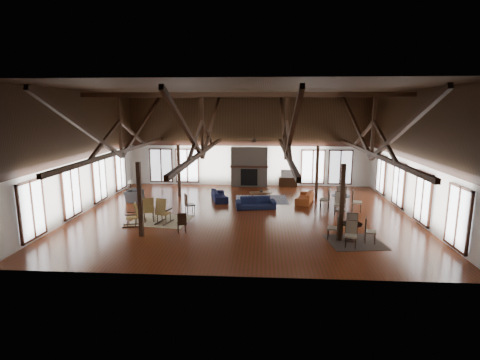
# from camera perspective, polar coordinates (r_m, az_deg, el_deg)

# --- Properties ---
(floor) EXTENTS (16.00, 16.00, 0.00)m
(floor) POSITION_cam_1_polar(r_m,az_deg,el_deg) (18.56, 0.59, -5.16)
(floor) COLOR #602114
(floor) RESTS_ON ground
(ceiling) EXTENTS (16.00, 14.00, 0.02)m
(ceiling) POSITION_cam_1_polar(r_m,az_deg,el_deg) (17.84, 0.63, 13.68)
(ceiling) COLOR black
(ceiling) RESTS_ON wall_back
(wall_back) EXTENTS (16.00, 0.02, 6.00)m
(wall_back) POSITION_cam_1_polar(r_m,az_deg,el_deg) (24.91, 1.47, 6.01)
(wall_back) COLOR silver
(wall_back) RESTS_ON floor
(wall_front) EXTENTS (16.00, 0.02, 6.00)m
(wall_front) POSITION_cam_1_polar(r_m,az_deg,el_deg) (11.05, -1.33, -0.29)
(wall_front) COLOR silver
(wall_front) RESTS_ON floor
(wall_left) EXTENTS (0.02, 14.00, 6.00)m
(wall_left) POSITION_cam_1_polar(r_m,az_deg,el_deg) (20.04, -22.95, 3.93)
(wall_left) COLOR silver
(wall_left) RESTS_ON floor
(wall_right) EXTENTS (0.02, 14.00, 6.00)m
(wall_right) POSITION_cam_1_polar(r_m,az_deg,el_deg) (19.27, 25.15, 3.50)
(wall_right) COLOR silver
(wall_right) RESTS_ON floor
(roof_truss) EXTENTS (15.60, 14.07, 3.14)m
(roof_truss) POSITION_cam_1_polar(r_m,az_deg,el_deg) (17.86, 0.61, 7.35)
(roof_truss) COLOR black
(roof_truss) RESTS_ON wall_back
(post_grid) EXTENTS (8.16, 7.16, 3.05)m
(post_grid) POSITION_cam_1_polar(r_m,az_deg,el_deg) (18.19, 0.60, -0.54)
(post_grid) COLOR black
(post_grid) RESTS_ON floor
(fireplace) EXTENTS (2.50, 0.69, 2.60)m
(fireplace) POSITION_cam_1_polar(r_m,az_deg,el_deg) (24.79, 1.42, 2.00)
(fireplace) COLOR #76685A
(fireplace) RESTS_ON floor
(ceiling_fan) EXTENTS (1.60, 1.60, 0.75)m
(ceiling_fan) POSITION_cam_1_polar(r_m,az_deg,el_deg) (16.87, 2.13, 6.12)
(ceiling_fan) COLOR black
(ceiling_fan) RESTS_ON roof_truss
(sofa_navy_front) EXTENTS (2.13, 1.12, 0.59)m
(sofa_navy_front) POSITION_cam_1_polar(r_m,az_deg,el_deg) (19.45, 2.41, -3.51)
(sofa_navy_front) COLOR #121834
(sofa_navy_front) RESTS_ON floor
(sofa_navy_left) EXTENTS (2.01, 1.19, 0.55)m
(sofa_navy_left) POSITION_cam_1_polar(r_m,az_deg,el_deg) (21.16, -3.14, -2.38)
(sofa_navy_left) COLOR black
(sofa_navy_left) RESTS_ON floor
(sofa_orange) EXTENTS (2.10, 1.26, 0.57)m
(sofa_orange) POSITION_cam_1_polar(r_m,az_deg,el_deg) (21.02, 9.83, -2.59)
(sofa_orange) COLOR #A2481F
(sofa_orange) RESTS_ON floor
(coffee_table) EXTENTS (1.30, 0.91, 0.45)m
(coffee_table) POSITION_cam_1_polar(r_m,az_deg,el_deg) (21.25, 3.20, -2.00)
(coffee_table) COLOR brown
(coffee_table) RESTS_ON floor
(vase) EXTENTS (0.18, 0.18, 0.17)m
(vase) POSITION_cam_1_polar(r_m,az_deg,el_deg) (21.15, 3.27, -1.66)
(vase) COLOR #B2B2B2
(vase) RESTS_ON coffee_table
(armchair) EXTENTS (1.03, 0.92, 0.62)m
(armchair) POSITION_cam_1_polar(r_m,az_deg,el_deg) (21.69, -15.85, -2.36)
(armchair) COLOR #2E2E30
(armchair) RESTS_ON floor
(side_table_lamp) EXTENTS (0.44, 0.44, 1.13)m
(side_table_lamp) POSITION_cam_1_polar(r_m,az_deg,el_deg) (22.56, -16.30, -1.58)
(side_table_lamp) COLOR black
(side_table_lamp) RESTS_ON floor
(rocking_chair_a) EXTENTS (0.71, 0.95, 1.09)m
(rocking_chair_a) POSITION_cam_1_polar(r_m,az_deg,el_deg) (17.85, -13.75, -4.43)
(rocking_chair_a) COLOR #A07B3C
(rocking_chair_a) RESTS_ON floor
(rocking_chair_b) EXTENTS (0.71, 1.01, 1.18)m
(rocking_chair_b) POSITION_cam_1_polar(r_m,az_deg,el_deg) (17.25, -11.74, -4.74)
(rocking_chair_b) COLOR #A07B3C
(rocking_chair_b) RESTS_ON floor
(rocking_chair_c) EXTENTS (0.88, 0.58, 1.05)m
(rocking_chair_c) POSITION_cam_1_polar(r_m,az_deg,el_deg) (17.20, -15.85, -5.18)
(rocking_chair_c) COLOR #A07B3C
(rocking_chair_c) RESTS_ON floor
(side_chair_a) EXTENTS (0.59, 0.59, 1.03)m
(side_chair_a) POSITION_cam_1_polar(r_m,az_deg,el_deg) (18.50, -7.94, -3.40)
(side_chair_a) COLOR black
(side_chair_a) RESTS_ON floor
(side_chair_b) EXTENTS (0.48, 0.48, 0.89)m
(side_chair_b) POSITION_cam_1_polar(r_m,az_deg,el_deg) (15.81, -8.86, -6.23)
(side_chair_b) COLOR black
(side_chair_b) RESTS_ON floor
(cafe_table_near) EXTENTS (1.91, 1.91, 0.98)m
(cafe_table_near) POSITION_cam_1_polar(r_m,az_deg,el_deg) (15.43, 16.63, -7.13)
(cafe_table_near) COLOR black
(cafe_table_near) RESTS_ON floor
(cafe_table_far) EXTENTS (2.16, 2.16, 1.10)m
(cafe_table_far) POSITION_cam_1_polar(r_m,az_deg,el_deg) (19.70, 15.08, -2.94)
(cafe_table_far) COLOR black
(cafe_table_far) RESTS_ON floor
(cup_near) EXTENTS (0.14, 0.14, 0.09)m
(cup_near) POSITION_cam_1_polar(r_m,az_deg,el_deg) (15.32, 16.57, -6.23)
(cup_near) COLOR #B2B2B2
(cup_near) RESTS_ON cafe_table_near
(cup_far) EXTENTS (0.15, 0.15, 0.09)m
(cup_far) POSITION_cam_1_polar(r_m,az_deg,el_deg) (19.63, 15.32, -2.13)
(cup_far) COLOR #B2B2B2
(cup_far) RESTS_ON cafe_table_far
(tv_console) EXTENTS (1.21, 0.45, 0.60)m
(tv_console) POSITION_cam_1_polar(r_m,az_deg,el_deg) (25.08, 7.31, -0.27)
(tv_console) COLOR black
(tv_console) RESTS_ON floor
(television) EXTENTS (0.91, 0.13, 0.52)m
(television) POSITION_cam_1_polar(r_m,az_deg,el_deg) (24.97, 7.30, 1.00)
(television) COLOR #B2B2B2
(television) RESTS_ON tv_console
(rug_tan) EXTENTS (2.86, 2.38, 0.01)m
(rug_tan) POSITION_cam_1_polar(r_m,az_deg,el_deg) (17.86, -11.94, -6.04)
(rug_tan) COLOR tan
(rug_tan) RESTS_ON floor
(rug_navy) EXTENTS (3.04, 2.35, 0.01)m
(rug_navy) POSITION_cam_1_polar(r_m,az_deg,el_deg) (21.36, 3.29, -3.00)
(rug_navy) COLOR #181A45
(rug_navy) RESTS_ON floor
(rug_dark) EXTENTS (2.31, 2.15, 0.01)m
(rug_dark) POSITION_cam_1_polar(r_m,az_deg,el_deg) (15.46, 17.11, -9.00)
(rug_dark) COLOR black
(rug_dark) RESTS_ON floor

